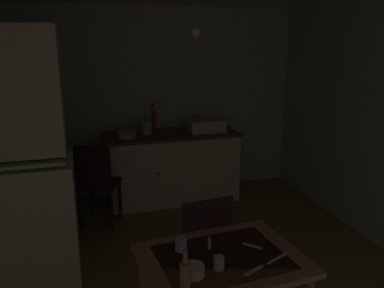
% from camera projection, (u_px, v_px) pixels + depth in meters
% --- Properties ---
extents(ground_plane, '(4.83, 4.83, 0.00)m').
position_uv_depth(ground_plane, '(193.00, 267.00, 3.67)').
color(ground_plane, olive).
extents(wall_back, '(3.88, 0.10, 2.39)m').
position_uv_depth(wall_back, '(151.00, 103.00, 5.17)').
color(wall_back, '#B2C6B5').
rests_on(wall_back, ground).
extents(hutch_cabinet, '(0.88, 0.60, 2.13)m').
position_uv_depth(hutch_cabinet, '(15.00, 171.00, 3.22)').
color(hutch_cabinet, beige).
rests_on(hutch_cabinet, ground).
extents(counter_cabinet, '(1.63, 0.64, 0.87)m').
position_uv_depth(counter_cabinet, '(172.00, 166.00, 5.08)').
color(counter_cabinet, beige).
rests_on(counter_cabinet, ground).
extents(sink_basin, '(0.44, 0.34, 0.15)m').
position_uv_depth(sink_basin, '(206.00, 125.00, 5.07)').
color(sink_basin, silver).
rests_on(sink_basin, counter_cabinet).
extents(hand_pump, '(0.05, 0.27, 0.39)m').
position_uv_depth(hand_pump, '(154.00, 120.00, 4.91)').
color(hand_pump, '#B21E19').
rests_on(hand_pump, counter_cabinet).
extents(mixing_bowl_counter, '(0.24, 0.24, 0.08)m').
position_uv_depth(mixing_bowl_counter, '(126.00, 134.00, 4.76)').
color(mixing_bowl_counter, tan).
rests_on(mixing_bowl_counter, counter_cabinet).
extents(stoneware_crock, '(0.13, 0.13, 0.16)m').
position_uv_depth(stoneware_crock, '(147.00, 128.00, 4.90)').
color(stoneware_crock, beige).
rests_on(stoneware_crock, counter_cabinet).
extents(dining_table, '(1.01, 0.80, 0.77)m').
position_uv_depth(dining_table, '(222.00, 275.00, 2.42)').
color(dining_table, '#A0704B').
rests_on(dining_table, ground).
extents(chair_far_side, '(0.44, 0.44, 0.93)m').
position_uv_depth(chair_far_side, '(201.00, 248.00, 3.02)').
color(chair_far_side, '#311E1A').
rests_on(chair_far_side, ground).
extents(chair_by_counter, '(0.52, 0.52, 0.94)m').
position_uv_depth(chair_by_counter, '(98.00, 182.00, 4.33)').
color(chair_by_counter, '#30221E').
rests_on(chair_by_counter, ground).
extents(serving_bowl_wide, '(0.13, 0.13, 0.06)m').
position_uv_depth(serving_bowl_wide, '(193.00, 270.00, 2.20)').
color(serving_bowl_wide, beige).
rests_on(serving_bowl_wide, dining_table).
extents(teacup_cream, '(0.07, 0.07, 0.08)m').
position_uv_depth(teacup_cream, '(181.00, 244.00, 2.46)').
color(teacup_cream, '#9EB2C6').
rests_on(teacup_cream, dining_table).
extents(teacup_mint, '(0.06, 0.06, 0.07)m').
position_uv_depth(teacup_mint, '(219.00, 263.00, 2.26)').
color(teacup_mint, '#9EB2C6').
rests_on(teacup_mint, dining_table).
extents(glass_bottle, '(0.06, 0.06, 0.24)m').
position_uv_depth(glass_bottle, '(185.00, 277.00, 2.03)').
color(glass_bottle, olive).
rests_on(glass_bottle, dining_table).
extents(table_knife, '(0.17, 0.09, 0.00)m').
position_uv_depth(table_knife, '(278.00, 258.00, 2.38)').
color(table_knife, silver).
rests_on(table_knife, dining_table).
extents(teaspoon_near_bowl, '(0.15, 0.08, 0.00)m').
position_uv_depth(teaspoon_near_bowl, '(254.00, 270.00, 2.25)').
color(teaspoon_near_bowl, beige).
rests_on(teaspoon_near_bowl, dining_table).
extents(teaspoon_by_cup, '(0.07, 0.15, 0.00)m').
position_uv_depth(teaspoon_by_cup, '(209.00, 243.00, 2.55)').
color(teaspoon_by_cup, beige).
rests_on(teaspoon_by_cup, dining_table).
extents(serving_spoon, '(0.11, 0.11, 0.00)m').
position_uv_depth(serving_spoon, '(252.00, 246.00, 2.51)').
color(serving_spoon, beige).
rests_on(serving_spoon, dining_table).
extents(pendant_bulb, '(0.08, 0.08, 0.08)m').
position_uv_depth(pendant_bulb, '(196.00, 33.00, 3.22)').
color(pendant_bulb, '#F9EFCC').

